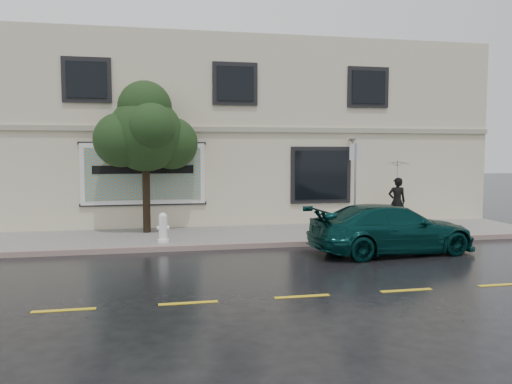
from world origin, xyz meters
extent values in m
plane|color=black|center=(0.00, 0.00, 0.00)|extent=(90.00, 90.00, 0.00)
cube|color=gray|center=(0.00, 3.25, 0.07)|extent=(20.00, 3.50, 0.15)
cube|color=slate|center=(0.00, 1.50, 0.07)|extent=(20.00, 0.18, 0.16)
cube|color=gold|center=(0.00, -3.50, 0.01)|extent=(19.00, 0.12, 0.01)
cube|color=beige|center=(0.00, 9.00, 3.50)|extent=(20.00, 8.00, 7.00)
cube|color=#9E9984|center=(0.00, 4.96, 3.60)|extent=(20.00, 0.12, 0.18)
cube|color=black|center=(3.20, 4.96, 1.95)|extent=(2.30, 0.10, 2.10)
cube|color=black|center=(3.20, 4.90, 1.95)|extent=(2.00, 0.05, 1.80)
cube|color=black|center=(-5.00, 4.90, 5.20)|extent=(1.30, 0.05, 1.20)
cube|color=black|center=(0.00, 4.90, 5.20)|extent=(1.30, 0.05, 1.20)
cube|color=black|center=(5.00, 4.90, 5.20)|extent=(1.30, 0.05, 1.20)
cube|color=white|center=(-3.20, 4.93, 2.05)|extent=(4.20, 0.06, 2.10)
cube|color=orange|center=(-3.20, 4.89, 2.05)|extent=(3.90, 0.04, 1.80)
cube|color=black|center=(-3.20, 4.96, 1.00)|extent=(4.30, 0.10, 0.10)
cube|color=black|center=(-3.20, 4.96, 3.10)|extent=(4.30, 0.10, 0.10)
cube|color=black|center=(-3.20, 4.86, 2.20)|extent=(3.40, 0.02, 0.28)
imported|color=#083130|center=(3.62, 0.04, 0.68)|extent=(4.82, 2.44, 1.36)
imported|color=black|center=(5.72, 3.89, 1.02)|extent=(0.70, 0.52, 1.74)
imported|color=black|center=(5.72, 3.89, 2.23)|extent=(1.04, 1.04, 0.68)
cylinder|color=black|center=(-3.10, 4.07, 1.29)|extent=(0.25, 0.25, 2.28)
sphere|color=black|center=(-3.10, 4.07, 3.38)|extent=(2.43, 2.43, 2.43)
cylinder|color=white|center=(-2.59, 2.14, 0.20)|extent=(0.34, 0.34, 0.09)
cylinder|color=white|center=(-2.59, 2.14, 0.55)|extent=(0.25, 0.25, 0.62)
sphere|color=white|center=(-2.59, 2.14, 0.90)|extent=(0.25, 0.25, 0.25)
cylinder|color=white|center=(-2.59, 2.14, 0.58)|extent=(0.36, 0.11, 0.11)
cylinder|color=gray|center=(3.20, 1.70, 1.61)|extent=(0.06, 0.06, 2.92)
cube|color=silver|center=(3.20, 1.70, 2.79)|extent=(0.34, 0.16, 0.47)
camera|label=1|loc=(-2.72, -12.65, 2.82)|focal=35.00mm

